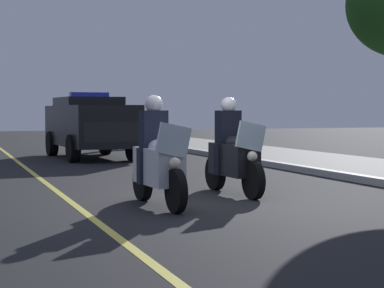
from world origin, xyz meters
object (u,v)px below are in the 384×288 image
at_px(police_motorcycle_lead_left, 158,161).
at_px(cyclist_background, 127,127).
at_px(police_motorcycle_lead_right, 233,155).
at_px(police_suv, 90,124).

bearing_deg(police_motorcycle_lead_left, cyclist_background, 167.32).
xyz_separation_m(police_motorcycle_lead_left, police_motorcycle_lead_right, (-0.95, 1.67, 0.00)).
relative_size(police_motorcycle_lead_right, police_suv, 0.43).
xyz_separation_m(police_motorcycle_lead_right, police_suv, (-9.91, -0.57, 0.37)).
xyz_separation_m(police_motorcycle_lead_left, cyclist_background, (-15.91, 3.58, 0.14)).
height_order(police_motorcycle_lead_left, police_motorcycle_lead_right, same).
bearing_deg(cyclist_background, police_suv, -26.10).
height_order(police_suv, cyclist_background, police_suv).
relative_size(police_motorcycle_lead_right, cyclist_background, 1.22).
bearing_deg(police_motorcycle_lead_right, police_suv, -176.72).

